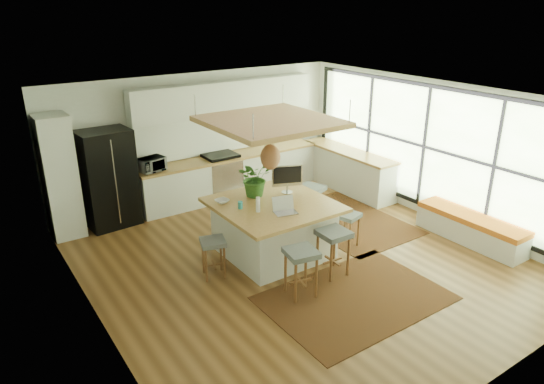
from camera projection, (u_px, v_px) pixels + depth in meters
floor at (299, 259)px, 8.25m from camera, size 7.00×7.00×0.00m
ceiling at (302, 99)px, 7.27m from camera, size 7.00×7.00×0.00m
wall_back at (200, 137)px, 10.45m from camera, size 6.50×0.00×6.50m
wall_front at (506, 282)px, 5.07m from camera, size 6.50×0.00×6.50m
wall_left at (91, 236)px, 6.05m from camera, size 0.00×7.00×7.00m
wall_right at (434, 151)px, 9.47m from camera, size 0.00×7.00×7.00m
window_wall at (433, 149)px, 9.44m from camera, size 0.10×6.20×2.60m
pantry at (60, 177)px, 8.73m from camera, size 0.55×0.60×2.25m
back_counter_base at (231, 176)px, 10.82m from camera, size 4.20×0.60×0.88m
back_counter_top at (231, 156)px, 10.66m from camera, size 4.24×0.64×0.05m
backsplash at (223, 133)px, 10.72m from camera, size 4.20×0.02×0.80m
upper_cabinets at (226, 98)px, 10.31m from camera, size 4.20×0.34×0.70m
range at (221, 176)px, 10.67m from camera, size 0.76×0.62×1.00m
right_counter_base at (348, 171)px, 11.17m from camera, size 0.60×2.50×0.88m
right_counter_top at (349, 151)px, 11.00m from camera, size 0.64×2.54×0.05m
window_bench at (470, 228)px, 8.79m from camera, size 0.52×2.00×0.50m
ceiling_panel at (270, 139)px, 7.65m from camera, size 1.86×1.86×0.80m
rug_near at (355, 298)px, 7.17m from camera, size 2.60×1.80×0.01m
rug_right at (347, 221)px, 9.69m from camera, size 1.80×2.60×0.01m
fridge at (108, 179)px, 9.24m from camera, size 0.98×0.79×1.87m
island at (273, 228)px, 8.30m from camera, size 1.85×1.85×0.93m
stool_near_left at (301, 274)px, 7.14m from camera, size 0.51×0.51×0.74m
stool_near_right at (333, 254)px, 7.69m from camera, size 0.46×0.46×0.76m
stool_right_front at (347, 228)px, 8.56m from camera, size 0.46×0.46×0.64m
stool_right_back at (310, 207)px, 9.46m from camera, size 0.58×0.58×0.77m
stool_left_side at (214, 256)px, 7.63m from camera, size 0.47×0.47×0.63m
laptop at (286, 206)px, 7.70m from camera, size 0.44×0.45×0.27m
monitor at (287, 179)px, 8.47m from camera, size 0.58×0.39×0.51m
microwave at (152, 163)px, 9.61m from camera, size 0.54×0.38×0.33m
island_plant at (255, 181)px, 8.36m from camera, size 0.73×0.78×0.51m
island_bowl at (222, 201)px, 8.13m from camera, size 0.25×0.25×0.05m
island_bottle_0 at (242, 203)px, 7.88m from camera, size 0.07×0.07×0.19m
island_bottle_1 at (258, 206)px, 7.77m from camera, size 0.07×0.07×0.19m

